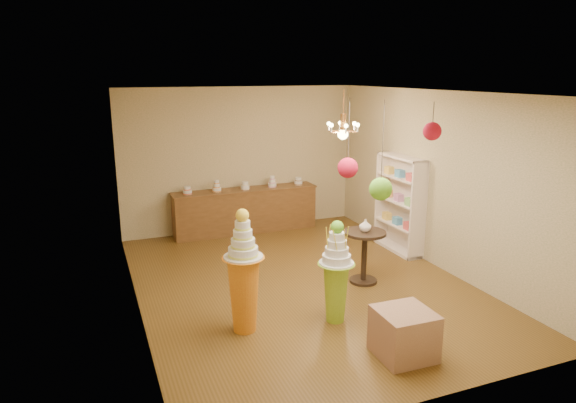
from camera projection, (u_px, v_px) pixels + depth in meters
name	position (u px, v px, depth m)	size (l,w,h in m)	color
floor	(301.00, 283.00, 8.20)	(6.50, 6.50, 0.00)	#563C17
ceiling	(302.00, 92.00, 7.47)	(6.50, 6.50, 0.00)	white
wall_back	(241.00, 159.00, 10.76)	(5.00, 0.04, 3.00)	tan
wall_front	(435.00, 264.00, 4.91)	(5.00, 0.04, 3.00)	tan
wall_left	(132.00, 208.00, 6.94)	(0.04, 6.50, 3.00)	tan
wall_right	(436.00, 180.00, 8.73)	(0.04, 6.50, 3.00)	tan
pedestal_green	(336.00, 279.00, 6.84)	(0.55, 0.55, 1.42)	#8DBC2A
pedestal_orange	(244.00, 283.00, 6.57)	(0.65, 0.65, 1.65)	orange
burlap_riser	(404.00, 334.00, 6.06)	(0.63, 0.63, 0.57)	#966D52
sideboard	(246.00, 210.00, 10.76)	(3.04, 0.54, 1.16)	brown
shelving_unit	(400.00, 204.00, 9.54)	(0.33, 1.20, 1.80)	silver
round_table	(364.00, 250.00, 8.14)	(0.77, 0.77, 0.85)	black
vase	(365.00, 225.00, 8.04)	(0.19, 0.19, 0.20)	silver
pom_red_left	(348.00, 168.00, 6.16)	(0.25, 0.25, 0.95)	#40372E
pom_green_mid	(381.00, 189.00, 5.73)	(0.26, 0.26, 1.11)	#40372E
pom_red_right	(432.00, 131.00, 5.19)	(0.19, 0.19, 0.39)	#40372E
chandelier	(343.00, 131.00, 8.76)	(0.72, 0.72, 0.85)	#C38044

